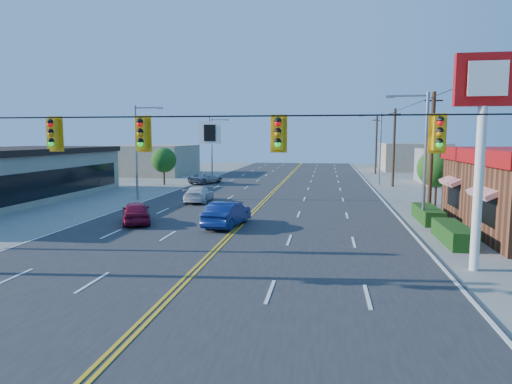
# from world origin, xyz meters

# --- Properties ---
(ground) EXTENTS (160.00, 160.00, 0.00)m
(ground) POSITION_xyz_m (0.00, 0.00, 0.00)
(ground) COLOR gray
(ground) RESTS_ON ground
(road) EXTENTS (20.00, 120.00, 0.06)m
(road) POSITION_xyz_m (0.00, 20.00, 0.03)
(road) COLOR #2D2D30
(road) RESTS_ON ground
(signal_span) EXTENTS (24.32, 0.34, 9.00)m
(signal_span) POSITION_xyz_m (-0.12, 0.00, 4.89)
(signal_span) COLOR #47301E
(signal_span) RESTS_ON ground
(kfc_pylon) EXTENTS (2.20, 0.36, 8.50)m
(kfc_pylon) POSITION_xyz_m (11.00, 4.00, 6.04)
(kfc_pylon) COLOR white
(kfc_pylon) RESTS_ON ground
(streetlight_se) EXTENTS (2.55, 0.25, 8.00)m
(streetlight_se) POSITION_xyz_m (10.79, 14.00, 4.51)
(streetlight_se) COLOR gray
(streetlight_se) RESTS_ON ground
(streetlight_ne) EXTENTS (2.55, 0.25, 8.00)m
(streetlight_ne) POSITION_xyz_m (10.79, 38.00, 4.51)
(streetlight_ne) COLOR gray
(streetlight_ne) RESTS_ON ground
(streetlight_sw) EXTENTS (2.55, 0.25, 8.00)m
(streetlight_sw) POSITION_xyz_m (-10.79, 22.00, 4.51)
(streetlight_sw) COLOR gray
(streetlight_sw) RESTS_ON ground
(streetlight_nw) EXTENTS (2.55, 0.25, 8.00)m
(streetlight_nw) POSITION_xyz_m (-10.79, 48.00, 4.51)
(streetlight_nw) COLOR gray
(streetlight_nw) RESTS_ON ground
(utility_pole_near) EXTENTS (0.28, 0.28, 8.40)m
(utility_pole_near) POSITION_xyz_m (12.20, 18.00, 4.20)
(utility_pole_near) COLOR #47301E
(utility_pole_near) RESTS_ON ground
(utility_pole_mid) EXTENTS (0.28, 0.28, 8.40)m
(utility_pole_mid) POSITION_xyz_m (12.20, 36.00, 4.20)
(utility_pole_mid) COLOR #47301E
(utility_pole_mid) RESTS_ON ground
(utility_pole_far) EXTENTS (0.28, 0.28, 8.40)m
(utility_pole_far) POSITION_xyz_m (12.20, 54.00, 4.20)
(utility_pole_far) COLOR #47301E
(utility_pole_far) RESTS_ON ground
(tree_kfc_rear) EXTENTS (2.94, 2.94, 4.41)m
(tree_kfc_rear) POSITION_xyz_m (13.50, 22.00, 2.93)
(tree_kfc_rear) COLOR #47301E
(tree_kfc_rear) RESTS_ON ground
(tree_west) EXTENTS (2.80, 2.80, 4.20)m
(tree_west) POSITION_xyz_m (-13.00, 34.00, 2.79)
(tree_west) COLOR #47301E
(tree_west) RESTS_ON ground
(bld_east_mid) EXTENTS (12.00, 10.00, 4.00)m
(bld_east_mid) POSITION_xyz_m (22.00, 40.00, 2.00)
(bld_east_mid) COLOR gray
(bld_east_mid) RESTS_ON ground
(bld_west_far) EXTENTS (11.00, 12.00, 4.20)m
(bld_west_far) POSITION_xyz_m (-20.00, 48.00, 2.10)
(bld_west_far) COLOR tan
(bld_west_far) RESTS_ON ground
(bld_east_far) EXTENTS (10.00, 10.00, 4.40)m
(bld_east_far) POSITION_xyz_m (19.00, 62.00, 2.20)
(bld_east_far) COLOR tan
(bld_east_far) RESTS_ON ground
(car_magenta) EXTENTS (3.15, 4.35, 1.38)m
(car_magenta) POSITION_xyz_m (-6.44, 11.24, 0.69)
(car_magenta) COLOR maroon
(car_magenta) RESTS_ON ground
(car_blue) EXTENTS (2.18, 4.67, 1.48)m
(car_blue) POSITION_xyz_m (-0.70, 11.15, 0.74)
(car_blue) COLOR navy
(car_blue) RESTS_ON ground
(car_white) EXTENTS (2.02, 4.53, 1.29)m
(car_white) POSITION_xyz_m (-5.25, 20.93, 0.64)
(car_white) COLOR white
(car_white) RESTS_ON ground
(car_silver) EXTENTS (3.68, 4.92, 1.24)m
(car_silver) POSITION_xyz_m (-8.60, 35.71, 0.62)
(car_silver) COLOR #A0A1A5
(car_silver) RESTS_ON ground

